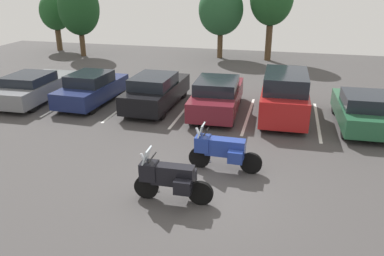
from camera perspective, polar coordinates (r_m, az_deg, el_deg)
ground at (r=10.95m, az=1.40°, el=-9.19°), size 44.00×44.00×0.10m
motorcycle_touring at (r=10.07m, az=-3.32°, el=-7.42°), size 2.14×0.88×1.46m
motorcycle_second at (r=11.64m, az=4.50°, el=-3.21°), size 2.26×0.91×1.45m
parking_stripes at (r=17.12m, az=-1.14°, el=2.68°), size 17.20×4.75×0.01m
car_grey at (r=19.78m, az=-22.39°, el=5.67°), size 2.07×4.84×1.35m
car_navy at (r=18.54m, az=-14.67°, el=5.72°), size 1.91×4.31×1.45m
car_black at (r=17.44m, az=-5.34°, el=5.51°), size 1.90×4.70×1.52m
car_maroon at (r=16.68m, az=3.75°, el=4.79°), size 2.03×4.71×1.52m
car_red at (r=16.46m, az=13.59°, el=4.80°), size 1.92×4.75×1.97m
car_green at (r=16.36m, az=24.00°, el=2.44°), size 1.92×4.27×1.44m
tree_center_left at (r=28.22m, az=4.31°, el=17.09°), size 3.14×3.14×5.12m
tree_left at (r=29.95m, az=-16.47°, el=16.67°), size 2.92×2.92×5.33m
tree_rear at (r=33.01m, az=-19.64°, el=15.94°), size 2.42×2.42×4.44m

